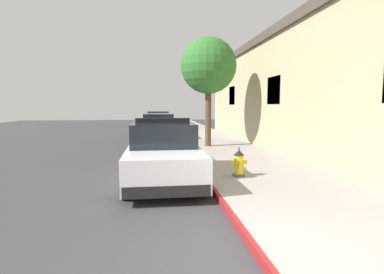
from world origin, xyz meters
name	(u,v)px	position (x,y,z in m)	size (l,w,h in m)	color
ground_plane	(86,155)	(-4.33, 10.00, -0.10)	(29.78, 60.00, 0.20)	#353538
sidewalk_pavement	(221,148)	(1.67, 10.00, 0.08)	(3.34, 60.00, 0.16)	gray
curb_painted_edge	(184,149)	(-0.04, 10.00, 0.08)	(0.08, 60.00, 0.16)	maroon
storefront_building	(339,92)	(6.11, 8.12, 2.57)	(5.79, 23.40, 5.13)	tan
police_cruiser	(163,152)	(-1.14, 4.79, 0.74)	(1.94, 4.84, 1.68)	white
parked_car_silver_ahead	(158,128)	(-1.13, 13.93, 0.74)	(1.94, 4.84, 1.56)	navy
parked_car_dark_far	(158,121)	(-1.04, 21.12, 0.74)	(1.94, 4.84, 1.56)	#B2B5BA
fire_hydrant	(239,163)	(0.84, 4.17, 0.51)	(0.44, 0.40, 0.76)	#4C4C51
street_tree	(208,66)	(1.10, 10.26, 3.79)	(2.53, 2.53, 4.93)	brown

